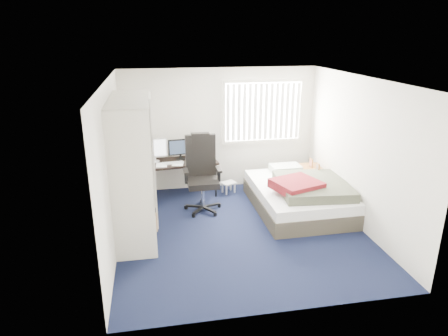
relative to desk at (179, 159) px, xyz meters
name	(u,v)px	position (x,y,z in m)	size (l,w,h in m)	color
ground	(241,230)	(0.88, -1.76, -0.76)	(4.20, 4.20, 0.00)	black
room_shell	(243,144)	(0.88, -1.76, 0.75)	(4.20, 4.20, 4.20)	silver
window_assembly	(263,112)	(1.78, 0.29, 0.84)	(1.72, 0.09, 1.32)	white
closet	(134,154)	(-0.79, -1.49, 0.59)	(0.64, 1.84, 2.22)	beige
desk	(179,159)	(0.00, 0.00, 0.00)	(1.53, 0.84, 1.18)	black
office_chair	(202,181)	(0.36, -0.75, -0.21)	(0.68, 0.67, 1.42)	black
footstool	(229,185)	(0.99, -0.07, -0.58)	(0.34, 0.32, 0.23)	white
nightstand	(313,172)	(2.63, -0.52, -0.26)	(0.44, 0.83, 0.74)	brown
bed	(300,195)	(2.15, -1.13, -0.46)	(1.63, 2.16, 0.70)	#3D372C
pine_box	(141,222)	(-0.77, -1.48, -0.59)	(0.44, 0.33, 0.33)	#A87554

